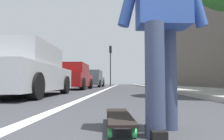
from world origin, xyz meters
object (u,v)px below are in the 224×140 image
skater_person (162,13)px  traffic_light (110,58)px  parked_car_far (92,79)px  parked_car_mid (72,77)px  skateboard (119,117)px  parked_car_near (23,72)px

skater_person → traffic_light: traffic_light is taller
parked_car_far → skater_person: bearing=-169.6°
parked_car_mid → traffic_light: traffic_light is taller
skateboard → parked_car_far: bearing=9.4°
parked_car_near → parked_car_mid: parked_car_mid is taller
parked_car_far → traffic_light: bearing=-16.0°
parked_car_mid → parked_car_near: bearing=-179.0°
traffic_light → parked_car_mid: bearing=172.1°
skater_person → parked_car_near: bearing=37.7°
skater_person → parked_car_far: bearing=10.4°
parked_car_near → parked_car_far: size_ratio=0.98×
skateboard → parked_car_far: (16.48, 2.72, 0.63)m
parked_car_near → parked_car_far: bearing=-0.4°
skateboard → traffic_light: 21.67m
skater_person → parked_car_mid: 10.53m
parked_car_far → traffic_light: (4.92, -1.41, 2.46)m
skater_person → skateboard: bearing=66.6°
parked_car_mid → parked_car_far: (6.62, -0.19, 0.01)m
parked_car_near → traffic_light: traffic_light is taller
skateboard → skater_person: size_ratio=0.52×
parked_car_near → skateboard: bearing=-144.4°
parked_car_mid → parked_car_far: parked_car_far is taller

